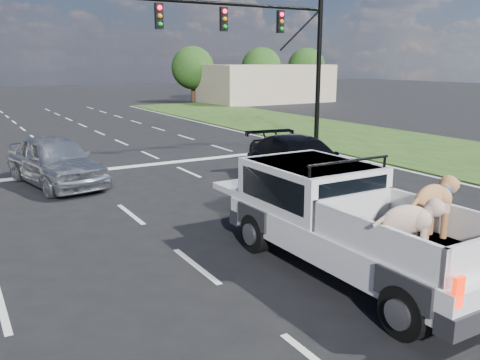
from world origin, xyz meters
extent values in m
plane|color=black|center=(0.00, 0.00, 0.00)|extent=(160.00, 160.00, 0.00)
cube|color=silver|center=(-1.75, 6.00, 0.01)|extent=(0.12, 60.00, 0.01)
cube|color=silver|center=(1.75, 6.00, 0.01)|extent=(0.12, 60.00, 0.01)
cube|color=silver|center=(5.25, 6.00, 0.01)|extent=(0.12, 60.00, 0.01)
cube|color=silver|center=(8.80, 6.00, 0.01)|extent=(0.15, 60.00, 0.01)
cube|color=silver|center=(0.00, 10.00, 0.01)|extent=(17.00, 0.45, 0.01)
cube|color=#1F3F13|center=(13.00, 6.00, 0.03)|extent=(8.00, 60.00, 0.06)
cylinder|color=black|center=(9.60, 10.50, 3.50)|extent=(0.22, 0.22, 7.00)
cylinder|color=black|center=(5.10, 10.50, 6.20)|extent=(9.00, 0.14, 0.14)
cube|color=black|center=(7.40, 10.50, 5.60)|extent=(0.30, 0.18, 0.95)
sphere|color=#FF071C|center=(7.40, 10.39, 5.90)|extent=(0.18, 0.18, 0.18)
cube|color=black|center=(4.60, 10.50, 5.60)|extent=(0.30, 0.18, 0.95)
sphere|color=#FF071C|center=(4.60, 10.39, 5.90)|extent=(0.18, 0.18, 0.18)
cube|color=black|center=(1.80, 10.50, 5.60)|extent=(0.30, 0.18, 0.95)
sphere|color=#FF071C|center=(1.80, 10.39, 5.90)|extent=(0.18, 0.18, 0.18)
cube|color=tan|center=(22.00, 34.00, 1.80)|extent=(12.00, 7.00, 3.60)
cylinder|color=#332114|center=(16.00, 38.00, 1.08)|extent=(0.44, 0.44, 2.16)
sphere|color=#13330E|center=(16.00, 38.00, 3.30)|extent=(4.20, 4.20, 4.20)
cylinder|color=#332114|center=(24.00, 38.00, 1.08)|extent=(0.44, 0.44, 2.16)
sphere|color=#13330E|center=(24.00, 38.00, 3.30)|extent=(4.20, 4.20, 4.20)
cylinder|color=#332114|center=(30.00, 38.00, 1.08)|extent=(0.44, 0.44, 2.16)
sphere|color=#13330E|center=(30.00, 38.00, 3.30)|extent=(4.20, 4.20, 4.20)
cylinder|color=black|center=(-0.27, -3.94, 0.41)|extent=(0.31, 0.83, 0.82)
cylinder|color=black|center=(-0.31, 0.06, 0.41)|extent=(0.31, 0.83, 0.82)
cylinder|color=black|center=(1.57, 0.08, 0.41)|extent=(0.31, 0.83, 0.82)
cube|color=silver|center=(0.65, -1.88, 0.71)|extent=(2.11, 5.76, 0.56)
cube|color=silver|center=(0.64, -0.52, 1.46)|extent=(2.02, 2.51, 0.93)
cube|color=black|center=(0.65, -1.75, 1.49)|extent=(1.68, 0.05, 0.67)
cylinder|color=black|center=(0.65, -1.61, 2.14)|extent=(1.95, 0.07, 0.05)
cube|color=black|center=(0.66, -3.15, 0.96)|extent=(1.95, 2.78, 0.06)
cube|color=silver|center=(-0.26, -3.16, 1.28)|extent=(0.11, 2.76, 0.56)
cube|color=silver|center=(1.58, -3.14, 1.28)|extent=(0.11, 2.76, 0.56)
cube|color=red|center=(-0.24, -4.72, 1.03)|extent=(0.17, 0.07, 0.43)
imported|color=#B4B7BB|center=(-2.77, 8.40, 0.81)|extent=(2.78, 5.02, 1.62)
imported|color=black|center=(4.11, 4.43, 0.77)|extent=(2.96, 5.56, 1.53)
camera|label=1|loc=(-5.70, -8.51, 3.93)|focal=38.00mm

